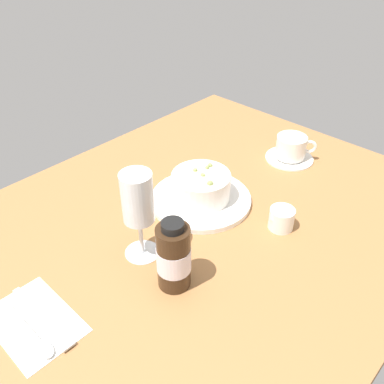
{
  "coord_description": "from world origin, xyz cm",
  "views": [
    {
      "loc": [
        49.5,
        45.51,
        57.12
      ],
      "look_at": [
        -2.56,
        -3.19,
        5.55
      ],
      "focal_mm": 39.25,
      "sensor_mm": 36.0,
      "label": 1
    }
  ],
  "objects_px": {
    "coffee_cup": "(290,149)",
    "wine_glass": "(138,202)",
    "creamer_jug": "(281,218)",
    "porridge_bowl": "(201,190)",
    "sauce_bottle_brown": "(174,257)",
    "cutlery_setting": "(35,323)"
  },
  "relations": [
    {
      "from": "porridge_bowl",
      "to": "wine_glass",
      "type": "relative_size",
      "value": 1.24
    },
    {
      "from": "cutlery_setting",
      "to": "coffee_cup",
      "type": "distance_m",
      "value": 0.72
    },
    {
      "from": "wine_glass",
      "to": "sauce_bottle_brown",
      "type": "relative_size",
      "value": 1.3
    },
    {
      "from": "cutlery_setting",
      "to": "wine_glass",
      "type": "bearing_deg",
      "value": 179.46
    },
    {
      "from": "coffee_cup",
      "to": "wine_glass",
      "type": "xyz_separation_m",
      "value": [
        0.49,
        -0.02,
        0.09
      ]
    },
    {
      "from": "sauce_bottle_brown",
      "to": "cutlery_setting",
      "type": "bearing_deg",
      "value": -25.0
    },
    {
      "from": "sauce_bottle_brown",
      "to": "porridge_bowl",
      "type": "bearing_deg",
      "value": -148.9
    },
    {
      "from": "creamer_jug",
      "to": "sauce_bottle_brown",
      "type": "bearing_deg",
      "value": -11.71
    },
    {
      "from": "coffee_cup",
      "to": "sauce_bottle_brown",
      "type": "xyz_separation_m",
      "value": [
        0.51,
        0.08,
        0.03
      ]
    },
    {
      "from": "cutlery_setting",
      "to": "sauce_bottle_brown",
      "type": "height_order",
      "value": "sauce_bottle_brown"
    },
    {
      "from": "wine_glass",
      "to": "porridge_bowl",
      "type": "bearing_deg",
      "value": -172.08
    },
    {
      "from": "porridge_bowl",
      "to": "cutlery_setting",
      "type": "relative_size",
      "value": 1.34
    },
    {
      "from": "porridge_bowl",
      "to": "sauce_bottle_brown",
      "type": "xyz_separation_m",
      "value": [
        0.21,
        0.13,
        0.03
      ]
    },
    {
      "from": "creamer_jug",
      "to": "porridge_bowl",
      "type": "bearing_deg",
      "value": -75.55
    },
    {
      "from": "coffee_cup",
      "to": "wine_glass",
      "type": "height_order",
      "value": "wine_glass"
    },
    {
      "from": "wine_glass",
      "to": "sauce_bottle_brown",
      "type": "xyz_separation_m",
      "value": [
        0.01,
        0.1,
        -0.06
      ]
    },
    {
      "from": "porridge_bowl",
      "to": "cutlery_setting",
      "type": "height_order",
      "value": "porridge_bowl"
    },
    {
      "from": "coffee_cup",
      "to": "wine_glass",
      "type": "bearing_deg",
      "value": -1.83
    },
    {
      "from": "porridge_bowl",
      "to": "creamer_jug",
      "type": "distance_m",
      "value": 0.19
    },
    {
      "from": "porridge_bowl",
      "to": "wine_glass",
      "type": "height_order",
      "value": "wine_glass"
    },
    {
      "from": "wine_glass",
      "to": "creamer_jug",
      "type": "bearing_deg",
      "value": 148.14
    },
    {
      "from": "coffee_cup",
      "to": "creamer_jug",
      "type": "height_order",
      "value": "coffee_cup"
    }
  ]
}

